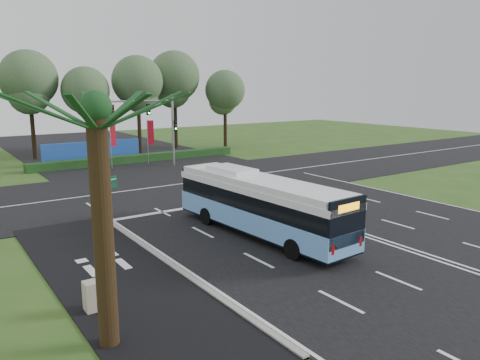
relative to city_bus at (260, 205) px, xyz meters
name	(u,v)px	position (x,y,z in m)	size (l,w,h in m)	color
ground	(295,214)	(4.32, 2.06, -1.68)	(120.00, 120.00, 0.00)	#28511B
road_main	(295,214)	(4.32, 2.06, -1.66)	(20.00, 120.00, 0.04)	black
road_cross	(199,182)	(4.32, 14.06, -1.65)	(120.00, 14.00, 0.05)	black
bike_path	(116,276)	(-8.18, -0.94, -1.65)	(5.00, 18.00, 0.06)	black
kerb_strip	(168,263)	(-5.78, -0.94, -1.62)	(0.25, 18.00, 0.12)	gray
city_bus	(260,205)	(0.00, 0.00, 0.00)	(3.12, 11.74, 3.33)	#63A1E6
pedestrian_signal	(96,195)	(-6.96, 5.04, 0.47)	(0.35, 0.44, 3.94)	gray
street_sign	(100,197)	(-7.33, 3.27, 0.77)	(1.42, 0.60, 3.87)	gray
utility_cabinet	(94,296)	(-9.86, -3.49, -1.13)	(0.66, 0.55, 1.11)	#AFA28C
banner_flag_left	(112,136)	(0.85, 24.37, 1.45)	(0.66, 0.34, 4.82)	gray
banner_flag_mid	(150,135)	(4.77, 24.59, 1.27)	(0.65, 0.21, 4.52)	gray
palm_tree	(97,134)	(-10.18, -5.94, 4.77)	(3.20, 3.20, 7.65)	#382614
traffic_light_gantry	(156,119)	(4.53, 22.56, 2.98)	(8.41, 0.28, 7.00)	gray
hedge	(139,158)	(4.32, 26.56, -1.28)	(22.00, 1.20, 0.80)	#143412
blue_hoarding	(93,152)	(0.32, 29.06, -0.58)	(10.00, 0.30, 2.20)	#1E4BA6
eucalyptus_row	(91,84)	(2.06, 33.68, 6.33)	(39.74, 8.34, 12.09)	black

